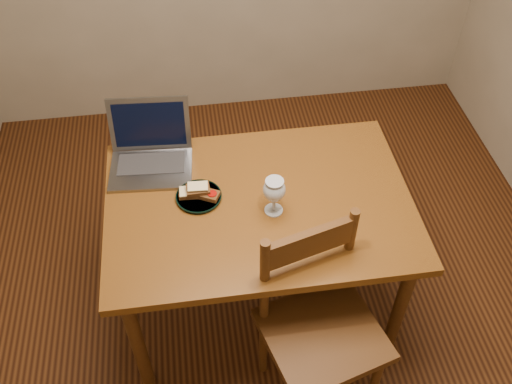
{
  "coord_description": "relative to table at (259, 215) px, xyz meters",
  "views": [
    {
      "loc": [
        -0.3,
        -1.66,
        2.52
      ],
      "look_at": [
        -0.07,
        -0.05,
        0.8
      ],
      "focal_mm": 40.0,
      "sensor_mm": 36.0,
      "label": 1
    }
  ],
  "objects": [
    {
      "name": "plate",
      "position": [
        -0.25,
        0.06,
        0.09
      ],
      "size": [
        0.2,
        0.2,
        0.02
      ],
      "primitive_type": "cylinder",
      "color": "black",
      "rests_on": "table"
    },
    {
      "name": "floor",
      "position": [
        0.05,
        0.05,
        -0.66
      ],
      "size": [
        3.2,
        3.2,
        0.02
      ],
      "primitive_type": "cube",
      "color": "black",
      "rests_on": "ground"
    },
    {
      "name": "milk_glass",
      "position": [
        0.05,
        -0.06,
        0.18
      ],
      "size": [
        0.09,
        0.09,
        0.18
      ],
      "primitive_type": null,
      "color": "white",
      "rests_on": "table"
    },
    {
      "name": "sandwich_top",
      "position": [
        -0.25,
        0.06,
        0.14
      ],
      "size": [
        0.1,
        0.06,
        0.03
      ],
      "primitive_type": null,
      "rotation": [
        0.0,
        0.0,
        0.02
      ],
      "color": "#381E0C",
      "rests_on": "plate"
    },
    {
      "name": "sandwich_tomato",
      "position": [
        -0.21,
        0.05,
        0.12
      ],
      "size": [
        0.11,
        0.1,
        0.03
      ],
      "primitive_type": null,
      "rotation": [
        0.0,
        0.0,
        -0.47
      ],
      "color": "#381E0C",
      "rests_on": "plate"
    },
    {
      "name": "table",
      "position": [
        0.0,
        0.0,
        0.0
      ],
      "size": [
        1.3,
        0.9,
        0.74
      ],
      "color": "#52290D",
      "rests_on": "floor"
    },
    {
      "name": "sandwich_cheese",
      "position": [
        -0.28,
        0.07,
        0.12
      ],
      "size": [
        0.1,
        0.06,
        0.03
      ],
      "primitive_type": null,
      "rotation": [
        0.0,
        0.0,
        -0.06
      ],
      "color": "#381E0C",
      "rests_on": "plate"
    },
    {
      "name": "laptop",
      "position": [
        -0.44,
        0.33,
        0.15
      ],
      "size": [
        0.38,
        0.36,
        0.26
      ],
      "rotation": [
        0.0,
        0.0,
        -0.07
      ],
      "color": "slate",
      "rests_on": "table"
    },
    {
      "name": "chair",
      "position": [
        0.18,
        -0.48,
        -0.13
      ],
      "size": [
        0.55,
        0.53,
        0.48
      ],
      "rotation": [
        0.0,
        0.0,
        0.27
      ],
      "color": "#41210D",
      "rests_on": "floor"
    }
  ]
}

